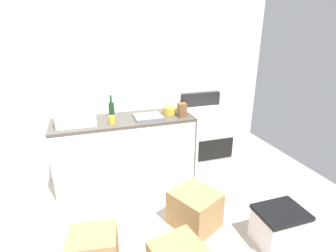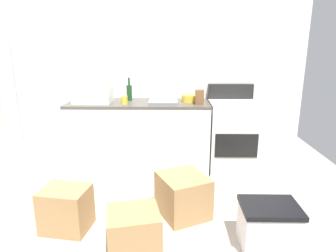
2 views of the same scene
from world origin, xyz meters
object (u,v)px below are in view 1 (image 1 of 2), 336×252
(knife_block, at_px, (182,110))
(storage_bin, at_px, (279,226))
(wine_bottle, at_px, (112,109))
(stove_oven, at_px, (206,138))
(cardboard_box_medium, at_px, (195,209))
(microwave, at_px, (76,114))
(mixing_bowl, at_px, (170,110))
(coffee_mug, at_px, (112,120))

(knife_block, xyz_separation_m, storage_bin, (0.46, -1.49, -0.80))
(wine_bottle, height_order, knife_block, wine_bottle)
(stove_oven, relative_size, wine_bottle, 3.67)
(storage_bin, bearing_deg, wine_bottle, 127.99)
(wine_bottle, xyz_separation_m, cardboard_box_medium, (0.67, -1.25, -0.81))
(knife_block, bearing_deg, cardboard_box_medium, -102.52)
(microwave, bearing_deg, cardboard_box_medium, -45.19)
(stove_oven, bearing_deg, wine_bottle, 175.89)
(mixing_bowl, height_order, storage_bin, mixing_bowl)
(knife_block, bearing_deg, mixing_bowl, 124.85)
(knife_block, height_order, mixing_bowl, knife_block)
(knife_block, relative_size, cardboard_box_medium, 0.39)
(storage_bin, bearing_deg, knife_block, 107.10)
(wine_bottle, xyz_separation_m, mixing_bowl, (0.78, -0.08, -0.06))
(mixing_bowl, xyz_separation_m, storage_bin, (0.57, -1.65, -0.75))
(microwave, distance_m, knife_block, 1.34)
(wine_bottle, bearing_deg, coffee_mug, -96.82)
(coffee_mug, xyz_separation_m, mixing_bowl, (0.81, 0.17, -0.00))
(wine_bottle, height_order, coffee_mug, wine_bottle)
(cardboard_box_medium, bearing_deg, stove_oven, 59.62)
(microwave, bearing_deg, wine_bottle, 16.05)
(microwave, height_order, knife_block, microwave)
(coffee_mug, xyz_separation_m, cardboard_box_medium, (0.70, -1.01, -0.75))
(stove_oven, relative_size, microwave, 2.39)
(stove_oven, bearing_deg, mixing_bowl, 178.01)
(coffee_mug, bearing_deg, wine_bottle, 83.18)
(wine_bottle, relative_size, coffee_mug, 3.00)
(knife_block, bearing_deg, microwave, 175.06)
(wine_bottle, bearing_deg, storage_bin, -52.01)
(mixing_bowl, height_order, cardboard_box_medium, mixing_bowl)
(mixing_bowl, bearing_deg, coffee_mug, -168.43)
(wine_bottle, bearing_deg, microwave, -163.95)
(cardboard_box_medium, bearing_deg, storage_bin, -35.31)
(microwave, height_order, mixing_bowl, microwave)
(stove_oven, distance_m, microwave, 1.88)
(microwave, height_order, coffee_mug, microwave)
(wine_bottle, relative_size, storage_bin, 0.65)
(coffee_mug, bearing_deg, stove_oven, 6.05)
(stove_oven, distance_m, cardboard_box_medium, 1.36)
(microwave, relative_size, coffee_mug, 4.60)
(wine_bottle, height_order, mixing_bowl, wine_bottle)
(stove_oven, relative_size, mixing_bowl, 5.79)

